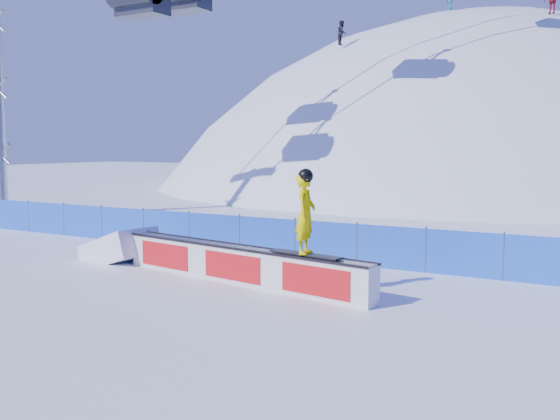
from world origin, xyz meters
The scene contains 7 objects.
ground centered at (0.00, 0.00, 0.00)m, with size 160.00×160.00×0.00m, color white.
snow_hill centered at (0.00, 42.00, -18.00)m, with size 64.00×64.00×64.00m.
safety_fence centered at (0.00, 4.50, 0.60)m, with size 22.05×0.05×1.30m.
rail_box centered at (3.31, 0.98, 0.46)m, with size 7.77×1.82×0.93m.
snow_ramp centered at (-1.49, 1.78, 0.00)m, with size 2.16×1.44×0.81m, color white, non-canonical shape.
snowboarder centered at (5.35, 0.64, 1.91)m, with size 1.92×0.73×1.98m.
distant_skiers centered at (2.58, 31.43, 11.81)m, with size 21.08×7.50×6.95m.
Camera 1 is at (11.81, -11.82, 3.45)m, focal length 40.00 mm.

